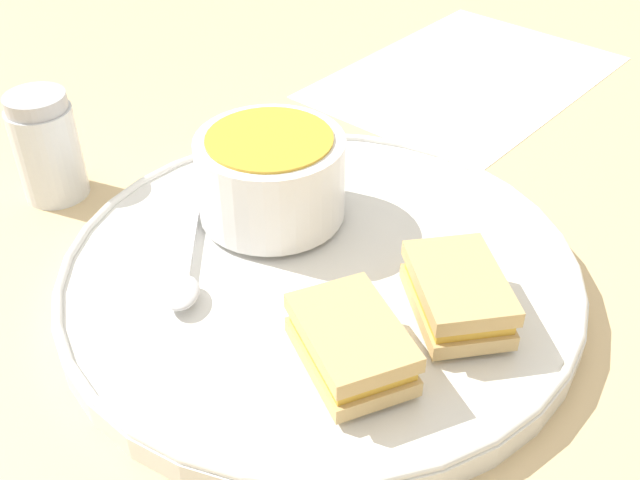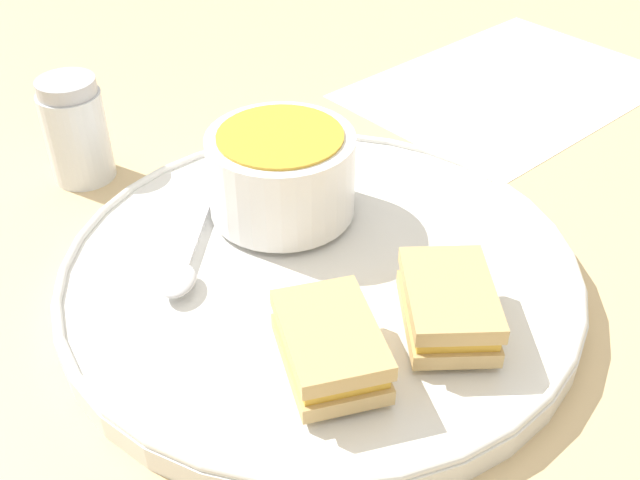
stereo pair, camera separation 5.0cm
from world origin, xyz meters
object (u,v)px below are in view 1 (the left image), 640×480
(sandwich_half_near, at_px, (351,343))
(salt_shaker, at_px, (47,147))
(sandwich_half_far, at_px, (458,294))
(soup_bowl, at_px, (271,176))
(spoon, at_px, (183,282))

(sandwich_half_near, height_order, salt_shaker, salt_shaker)
(sandwich_half_far, xyz_separation_m, salt_shaker, (0.33, 0.10, 0.01))
(soup_bowl, bearing_deg, spoon, 103.54)
(soup_bowl, xyz_separation_m, spoon, (-0.02, 0.10, -0.03))
(spoon, distance_m, sandwich_half_near, 0.13)
(sandwich_half_far, bearing_deg, soup_bowl, 4.83)
(sandwich_half_near, bearing_deg, sandwich_half_far, -100.87)
(soup_bowl, xyz_separation_m, sandwich_half_far, (-0.16, -0.01, -0.02))
(soup_bowl, distance_m, salt_shaker, 0.19)
(sandwich_half_far, bearing_deg, salt_shaker, 17.71)
(sandwich_half_near, relative_size, salt_shaker, 1.03)
(spoon, bearing_deg, sandwich_half_far, 79.90)
(spoon, relative_size, salt_shaker, 1.19)
(salt_shaker, bearing_deg, spoon, 178.28)
(sandwich_half_near, height_order, sandwich_half_far, same)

